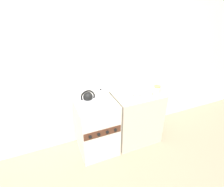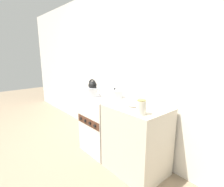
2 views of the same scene
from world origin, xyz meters
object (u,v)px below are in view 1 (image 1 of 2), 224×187
stove (97,127)px  storage_jar (157,91)px  enamel_bowl (136,92)px  cooking_pot (101,93)px  kettle (88,101)px

stove → storage_jar: (0.88, -0.18, 0.51)m
stove → storage_jar: storage_jar is taller
enamel_bowl → storage_jar: 0.30m
stove → enamel_bowl: (0.65, 0.00, 0.47)m
cooking_pot → storage_jar: (0.76, -0.30, 0.03)m
stove → enamel_bowl: bearing=0.1°
stove → enamel_bowl: enamel_bowl is taller
cooking_pot → enamel_bowl: size_ratio=1.38×
kettle → storage_jar: bearing=-4.8°
kettle → storage_jar: (1.00, -0.08, -0.01)m
kettle → storage_jar: size_ratio=1.72×
enamel_bowl → storage_jar: storage_jar is taller
stove → kettle: (-0.12, -0.10, 0.52)m
cooking_pot → enamel_bowl: bearing=-13.0°
stove → storage_jar: bearing=-11.7°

